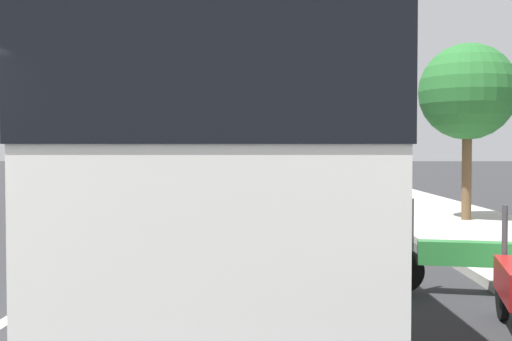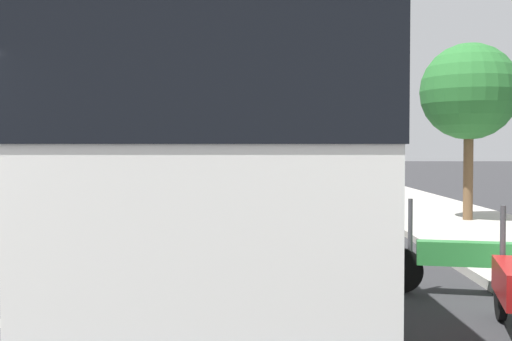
{
  "view_description": "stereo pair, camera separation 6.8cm",
  "coord_description": "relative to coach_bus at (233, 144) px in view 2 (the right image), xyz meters",
  "views": [
    {
      "loc": [
        -4.39,
        -2.89,
        1.87
      ],
      "look_at": [
        6.61,
        -2.66,
        1.52
      ],
      "focal_mm": 43.17,
      "sensor_mm": 36.0,
      "label": 1
    },
    {
      "loc": [
        -4.39,
        -2.96,
        1.87
      ],
      "look_at": [
        6.61,
        -2.66,
        1.52
      ],
      "focal_mm": 43.17,
      "sensor_mm": 36.0,
      "label": 2
    }
  ],
  "objects": [
    {
      "name": "sidewalk_curb",
      "position": [
        4.9,
        -5.3,
        -1.91
      ],
      "size": [
        110.0,
        3.6,
        0.14
      ],
      "primitive_type": "cube",
      "color": "#B2ADA3",
      "rests_on": "ground"
    },
    {
      "name": "lane_divider_line",
      "position": [
        4.9,
        2.33,
        -1.97
      ],
      "size": [
        110.0,
        0.16,
        0.01
      ],
      "primitive_type": "cube",
      "color": "silver",
      "rests_on": "ground"
    },
    {
      "name": "coach_bus",
      "position": [
        0.0,
        0.0,
        0.0
      ],
      "size": [
        11.82,
        2.86,
        3.41
      ],
      "rotation": [
        0.0,
        0.0,
        0.03
      ],
      "color": "silver",
      "rests_on": "ground"
    },
    {
      "name": "motorcycle_far_end",
      "position": [
        -3.41,
        -2.97,
        -1.5
      ],
      "size": [
        2.16,
        0.58,
        1.28
      ],
      "rotation": [
        0.0,
        0.0,
        -0.23
      ],
      "color": "black",
      "rests_on": "ground"
    },
    {
      "name": "motorcycle_nearest_curb",
      "position": [
        -1.53,
        -3.09,
        -1.52
      ],
      "size": [
        0.49,
        2.19,
        1.25
      ],
      "rotation": [
        0.0,
        0.0,
        1.39
      ],
      "color": "black",
      "rests_on": "ground"
    },
    {
      "name": "car_far_distant",
      "position": [
        24.36,
        -0.53,
        -1.27
      ],
      "size": [
        4.06,
        2.0,
        1.52
      ],
      "rotation": [
        0.0,
        0.0,
        0.06
      ],
      "color": "#2D7238",
      "rests_on": "ground"
    },
    {
      "name": "car_oncoming",
      "position": [
        30.02,
        4.89,
        -1.25
      ],
      "size": [
        4.18,
        1.96,
        1.52
      ],
      "rotation": [
        0.0,
        0.0,
        3.16
      ],
      "color": "navy",
      "rests_on": "ground"
    },
    {
      "name": "roadside_tree_mid_block",
      "position": [
        6.07,
        -5.53,
        1.36
      ],
      "size": [
        2.41,
        2.41,
        4.56
      ],
      "color": "brown",
      "rests_on": "ground"
    }
  ]
}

